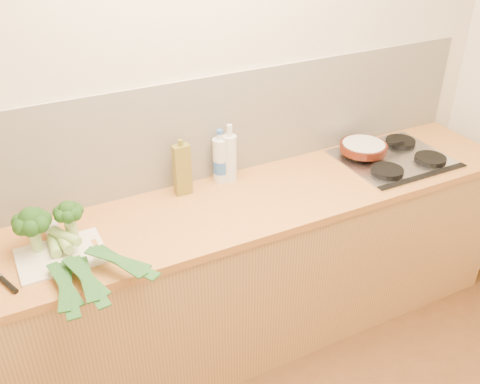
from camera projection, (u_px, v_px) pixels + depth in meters
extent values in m
plane|color=beige|center=(200.00, 105.00, 2.58)|extent=(3.50, 0.00, 3.50)
cube|color=silver|center=(202.00, 131.00, 2.64)|extent=(3.20, 0.02, 0.54)
cube|color=tan|center=(229.00, 280.00, 2.80)|extent=(3.20, 0.60, 0.86)
cube|color=#D3833E|center=(228.00, 208.00, 2.57)|extent=(3.20, 0.62, 0.04)
cube|color=silver|center=(394.00, 159.00, 2.95)|extent=(0.58, 0.50, 0.01)
cube|color=black|center=(423.00, 176.00, 2.77)|extent=(0.58, 0.04, 0.01)
cylinder|color=black|center=(387.00, 171.00, 2.79)|extent=(0.17, 0.17, 0.03)
cylinder|color=black|center=(430.00, 159.00, 2.91)|extent=(0.17, 0.17, 0.03)
cylinder|color=black|center=(359.00, 153.00, 2.98)|extent=(0.17, 0.17, 0.03)
cylinder|color=black|center=(400.00, 142.00, 3.09)|extent=(0.17, 0.17, 0.03)
cube|color=white|center=(61.00, 255.00, 2.21)|extent=(0.35, 0.26, 0.01)
cylinder|color=#8DB066|center=(36.00, 240.00, 2.22)|extent=(0.05, 0.05, 0.09)
sphere|color=black|center=(31.00, 219.00, 2.16)|extent=(0.10, 0.10, 0.10)
sphere|color=black|center=(43.00, 219.00, 2.19)|extent=(0.07, 0.07, 0.07)
sphere|color=black|center=(37.00, 216.00, 2.21)|extent=(0.07, 0.07, 0.07)
sphere|color=black|center=(27.00, 217.00, 2.20)|extent=(0.07, 0.07, 0.07)
sphere|color=black|center=(20.00, 222.00, 2.17)|extent=(0.07, 0.07, 0.07)
sphere|color=black|center=(22.00, 227.00, 2.14)|extent=(0.07, 0.07, 0.07)
sphere|color=black|center=(31.00, 228.00, 2.13)|extent=(0.07, 0.07, 0.07)
sphere|color=black|center=(40.00, 225.00, 2.15)|extent=(0.07, 0.07, 0.07)
cylinder|color=#8DB066|center=(72.00, 229.00, 2.28)|extent=(0.05, 0.05, 0.10)
sphere|color=black|center=(68.00, 210.00, 2.22)|extent=(0.08, 0.08, 0.08)
sphere|color=black|center=(77.00, 210.00, 2.24)|extent=(0.06, 0.06, 0.06)
sphere|color=black|center=(72.00, 208.00, 2.26)|extent=(0.06, 0.06, 0.06)
sphere|color=black|center=(65.00, 209.00, 2.25)|extent=(0.06, 0.06, 0.06)
sphere|color=black|center=(60.00, 212.00, 2.23)|extent=(0.06, 0.06, 0.06)
sphere|color=black|center=(61.00, 216.00, 2.21)|extent=(0.06, 0.06, 0.06)
sphere|color=black|center=(68.00, 217.00, 2.20)|extent=(0.06, 0.06, 0.06)
sphere|color=black|center=(75.00, 214.00, 2.22)|extent=(0.06, 0.06, 0.06)
cylinder|color=white|center=(50.00, 231.00, 2.32)|extent=(0.04, 0.11, 0.04)
cylinder|color=#8AB65B|center=(54.00, 245.00, 2.23)|extent=(0.05, 0.13, 0.04)
cube|color=#184117|center=(66.00, 287.00, 2.01)|extent=(0.11, 0.30, 0.02)
cube|color=#184117|center=(66.00, 289.00, 1.99)|extent=(0.06, 0.34, 0.01)
cube|color=#184117|center=(65.00, 284.00, 2.01)|extent=(0.09, 0.28, 0.02)
cylinder|color=white|center=(56.00, 229.00, 2.30)|extent=(0.05, 0.10, 0.04)
cylinder|color=#8AB65B|center=(64.00, 242.00, 2.22)|extent=(0.06, 0.13, 0.04)
cube|color=#184117|center=(87.00, 278.00, 2.02)|extent=(0.07, 0.30, 0.02)
cube|color=#184117|center=(89.00, 281.00, 2.00)|extent=(0.09, 0.34, 0.01)
cube|color=#184117|center=(86.00, 276.00, 2.03)|extent=(0.13, 0.28, 0.02)
cylinder|color=white|center=(43.00, 226.00, 2.28)|extent=(0.10, 0.13, 0.04)
cylinder|color=#8AB65B|center=(65.00, 236.00, 2.22)|extent=(0.12, 0.15, 0.04)
cube|color=#184117|center=(120.00, 261.00, 2.08)|extent=(0.15, 0.30, 0.02)
cube|color=#184117|center=(123.00, 262.00, 2.07)|extent=(0.22, 0.32, 0.01)
cube|color=#184117|center=(118.00, 259.00, 2.08)|extent=(0.22, 0.24, 0.02)
cylinder|color=black|center=(9.00, 285.00, 2.05)|extent=(0.06, 0.12, 0.02)
cylinder|color=#46160B|center=(363.00, 147.00, 2.96)|extent=(0.26, 0.26, 0.04)
cylinder|color=beige|center=(364.00, 144.00, 2.94)|extent=(0.23, 0.23, 0.00)
cube|color=black|center=(393.00, 143.00, 3.00)|extent=(0.13, 0.04, 0.02)
cube|color=olive|center=(182.00, 170.00, 2.59)|extent=(0.08, 0.05, 0.26)
cylinder|color=olive|center=(180.00, 143.00, 2.51)|extent=(0.02, 0.02, 0.03)
cylinder|color=silver|center=(230.00, 158.00, 2.70)|extent=(0.07, 0.07, 0.25)
cylinder|color=silver|center=(229.00, 130.00, 2.62)|extent=(0.03, 0.03, 0.06)
cylinder|color=#612912|center=(222.00, 162.00, 2.72)|extent=(0.06, 0.06, 0.20)
cylinder|color=#612912|center=(222.00, 140.00, 2.66)|extent=(0.03, 0.03, 0.05)
cylinder|color=silver|center=(220.00, 160.00, 2.70)|extent=(0.08, 0.08, 0.23)
cylinder|color=silver|center=(220.00, 136.00, 2.64)|extent=(0.03, 0.03, 0.03)
cylinder|color=#2E5DAF|center=(220.00, 166.00, 2.72)|extent=(0.08, 0.08, 0.07)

